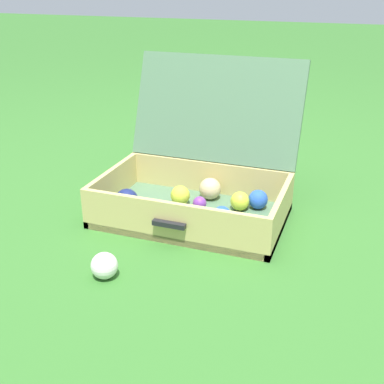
# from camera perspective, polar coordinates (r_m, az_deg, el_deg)

# --- Properties ---
(ground_plane) EXTENTS (16.00, 16.00, 0.00)m
(ground_plane) POSITION_cam_1_polar(r_m,az_deg,el_deg) (1.83, 0.34, -1.97)
(ground_plane) COLOR #336B28
(open_suitcase) EXTENTS (0.65, 0.58, 0.52)m
(open_suitcase) POSITION_cam_1_polar(r_m,az_deg,el_deg) (1.77, 0.84, 1.38)
(open_suitcase) COLOR #4C7051
(open_suitcase) RESTS_ON ground
(stray_ball_on_grass) EXTENTS (0.08, 0.08, 0.08)m
(stray_ball_on_grass) POSITION_cam_1_polar(r_m,az_deg,el_deg) (1.44, -10.15, -8.42)
(stray_ball_on_grass) COLOR white
(stray_ball_on_grass) RESTS_ON ground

